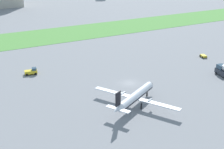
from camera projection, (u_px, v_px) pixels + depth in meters
ground_plane at (130, 83)px, 81.84m from camera, size 600.00×600.00×0.00m
grass_taxiway_strip at (54, 35)px, 132.13m from camera, size 360.00×28.00×0.08m
airplane_foreground_turboprop at (135, 96)px, 68.51m from camera, size 17.41×20.00×6.57m
pushback_tug_near_gate at (31, 71)px, 87.80m from camera, size 3.89×2.67×1.95m
baggage_cart_midfield at (203, 56)px, 102.72m from camera, size 2.44×2.83×0.90m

